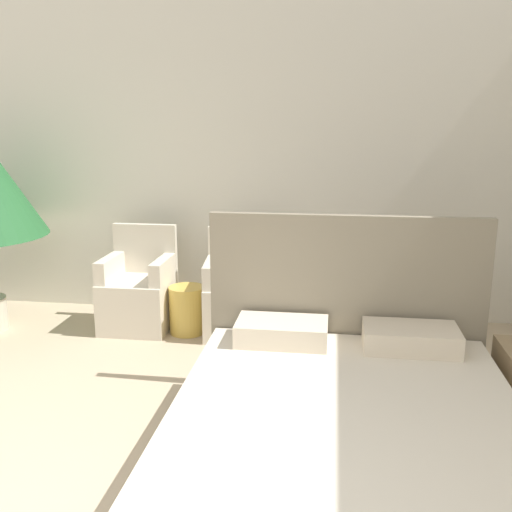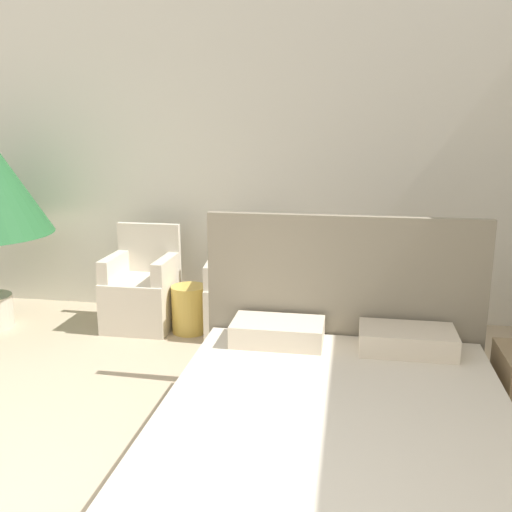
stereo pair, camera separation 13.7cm
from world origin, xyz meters
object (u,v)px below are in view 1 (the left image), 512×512
Objects in this scene: bed at (345,436)px; armchair_near_window_left at (139,295)px; armchair_near_window_right at (240,300)px; side_table at (187,310)px.

bed reaches higher than armchair_near_window_left.
armchair_near_window_right is at bearing 0.20° from armchair_near_window_left.
side_table is (-0.45, -0.07, -0.09)m from armchair_near_window_right.
bed is 2.44× the size of armchair_near_window_right.
side_table is (-1.33, 1.94, -0.05)m from bed.
bed reaches higher than side_table.
bed is at bearing -55.60° from side_table.
armchair_near_window_right is 2.17× the size of side_table.
bed is 2.36m from side_table.
bed is 2.44× the size of armchair_near_window_left.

